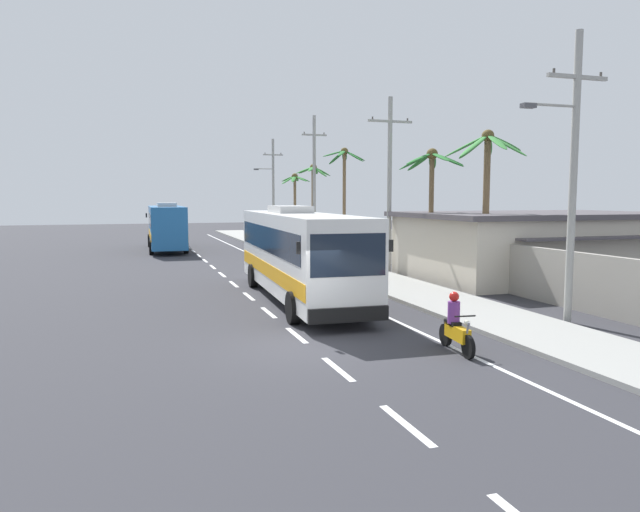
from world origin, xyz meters
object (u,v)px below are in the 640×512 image
utility_pole_distant (273,187)px  roadside_building (536,244)px  palm_second (432,178)px  utility_pole_far (314,182)px  utility_pole_nearest (572,170)px  coach_bus_far_lane (166,226)px  palm_nearest (295,190)px  palm_third (344,174)px  utility_pole_mid (389,182)px  motorcycle_beside_bus (296,259)px  palm_fourth (313,189)px  motorcycle_trailing (456,327)px  pedestrian_near_kerb (330,244)px  palm_farthest (487,172)px  coach_bus_foreground (299,251)px

utility_pole_distant → roadside_building: utility_pole_distant is taller
palm_second → utility_pole_far: bearing=94.0°
utility_pole_nearest → utility_pole_far: 26.74m
coach_bus_far_lane → utility_pole_distant: bearing=41.2°
palm_nearest → palm_third: palm_third is taller
utility_pole_nearest → utility_pole_far: size_ratio=0.91×
palm_third → palm_nearest: bearing=98.2°
utility_pole_distant → palm_third: bearing=-81.5°
utility_pole_mid → utility_pole_distant: utility_pole_distant is taller
motorcycle_beside_bus → utility_pole_nearest: bearing=-74.1°
motorcycle_beside_bus → roadside_building: size_ratio=0.15×
palm_fourth → motorcycle_beside_bus: bearing=-111.2°
utility_pole_mid → utility_pole_far: (0.05, 13.37, 0.35)m
coach_bus_far_lane → palm_third: palm_third is taller
utility_pole_mid → palm_third: size_ratio=1.20×
motorcycle_trailing → pedestrian_near_kerb: size_ratio=1.17×
palm_fourth → palm_third: bearing=-72.5°
coach_bus_far_lane → palm_farthest: 26.39m
utility_pole_distant → palm_farthest: utility_pole_distant is taller
palm_fourth → coach_bus_far_lane: bearing=175.2°
utility_pole_far → roadside_building: bearing=-69.9°
utility_pole_far → utility_pole_distant: size_ratio=1.05×
utility_pole_mid → utility_pole_far: bearing=89.8°
pedestrian_near_kerb → palm_second: size_ratio=0.26×
motorcycle_beside_bus → coach_bus_far_lane: bearing=111.9°
utility_pole_distant → roadside_building: 31.47m
utility_pole_mid → motorcycle_beside_bus: bearing=150.5°
motorcycle_trailing → utility_pole_far: bearing=79.7°
palm_nearest → utility_pole_far: bearing=-95.7°
motorcycle_trailing → utility_pole_distant: bearing=82.9°
utility_pole_mid → palm_farthest: size_ratio=1.31×
palm_nearest → palm_third: 9.15m
pedestrian_near_kerb → palm_nearest: bearing=171.7°
pedestrian_near_kerb → palm_farthest: palm_farthest is taller
palm_third → roadside_building: 17.61m
coach_bus_far_lane → utility_pole_far: (10.52, -4.13, 3.31)m
utility_pole_far → roadside_building: size_ratio=0.78×
coach_bus_foreground → palm_third: size_ratio=1.62×
utility_pole_mid → palm_fourth: utility_pole_mid is taller
coach_bus_far_lane → motorcycle_beside_bus: bearing=-68.1°
motorcycle_trailing → palm_farthest: palm_farthest is taller
coach_bus_foreground → palm_farthest: 9.89m
palm_fourth → roadside_building: bearing=-75.2°
palm_third → coach_bus_foreground: bearing=-115.3°
coach_bus_foreground → utility_pole_distant: bearing=78.2°
motorcycle_trailing → palm_third: palm_third is taller
palm_nearest → roadside_building: size_ratio=0.48×
pedestrian_near_kerb → palm_farthest: size_ratio=0.24×
coach_bus_foreground → utility_pole_nearest: 10.21m
coach_bus_far_lane → utility_pole_distant: 14.38m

